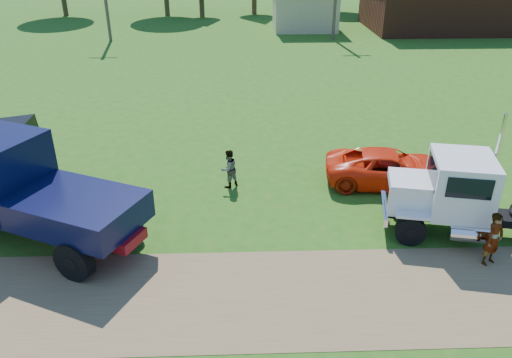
{
  "coord_description": "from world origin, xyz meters",
  "views": [
    {
      "loc": [
        -2.62,
        -10.86,
        9.16
      ],
      "look_at": [
        -2.09,
        4.05,
        1.6
      ],
      "focal_mm": 35.0,
      "sensor_mm": 36.0,
      "label": 1
    }
  ],
  "objects_px": {
    "navy_truck": "(19,190)",
    "spectator_a": "(494,239)",
    "orange_pickup": "(390,168)",
    "white_semi_tractor": "(460,196)"
  },
  "relations": [
    {
      "from": "white_semi_tractor",
      "to": "spectator_a",
      "type": "distance_m",
      "value": 1.82
    },
    {
      "from": "navy_truck",
      "to": "white_semi_tractor",
      "type": "bearing_deg",
      "value": 23.57
    },
    {
      "from": "spectator_a",
      "to": "orange_pickup",
      "type": "bearing_deg",
      "value": 78.13
    },
    {
      "from": "orange_pickup",
      "to": "navy_truck",
      "type": "bearing_deg",
      "value": 111.44
    },
    {
      "from": "white_semi_tractor",
      "to": "navy_truck",
      "type": "bearing_deg",
      "value": -169.44
    },
    {
      "from": "navy_truck",
      "to": "spectator_a",
      "type": "height_order",
      "value": "navy_truck"
    },
    {
      "from": "navy_truck",
      "to": "spectator_a",
      "type": "bearing_deg",
      "value": 16.96
    },
    {
      "from": "navy_truck",
      "to": "orange_pickup",
      "type": "xyz_separation_m",
      "value": [
        12.89,
        3.25,
        -1.02
      ]
    },
    {
      "from": "white_semi_tractor",
      "to": "spectator_a",
      "type": "height_order",
      "value": "white_semi_tractor"
    },
    {
      "from": "spectator_a",
      "to": "navy_truck",
      "type": "bearing_deg",
      "value": 143.03
    }
  ]
}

